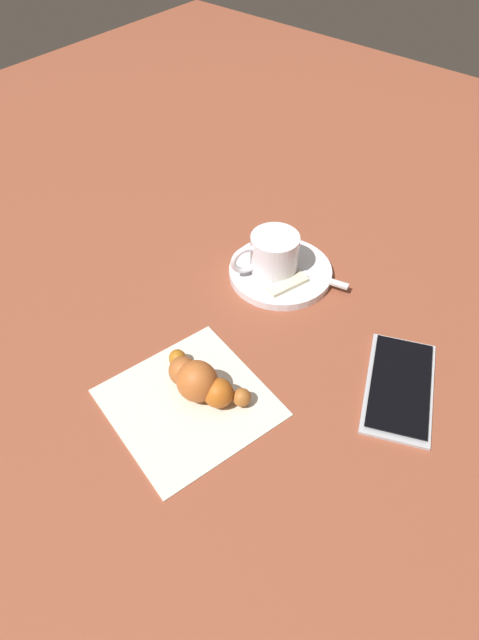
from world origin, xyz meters
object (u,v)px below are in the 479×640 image
Objects in this scene: espresso_cup at (273,254)px; teaspoon at (282,266)px; napkin at (189,402)px; croissant at (200,381)px; saucer at (280,272)px; cell_phone at (400,386)px; sugar_packet at (288,284)px.

espresso_cup reaches higher than teaspoon.
napkin is 1.36× the size of croissant.
teaspoon is at bearing -170.03° from saucer.
teaspoon is 0.22m from croissant.
cell_phone is (0.07, 0.22, -0.01)m from teaspoon.
espresso_cup is at bearing -164.04° from croissant.
sugar_packet is at bearing -103.43° from cell_phone.
cell_phone is at bearing 131.84° from croissant.
saucer is at bearing 135.18° from espresso_cup.
croissant reaches higher than teaspoon.
saucer reaches higher than cell_phone.
croissant is (0.19, 0.02, 0.01)m from sugar_packet.
napkin is at bearing 11.96° from teaspoon.
espresso_cup reaches higher than sugar_packet.
sugar_packet is at bearing 69.77° from espresso_cup.
croissant reaches higher than sugar_packet.
espresso_cup reaches higher than cell_phone.
teaspoon is (-0.01, 0.01, -0.02)m from espresso_cup.
sugar_packet is 0.35× the size of napkin.
espresso_cup is at bearing -165.57° from napkin.
teaspoon is 0.87× the size of cell_phone.
espresso_cup is 0.62× the size of teaspoon.
teaspoon reaches higher than sugar_packet.
croissant reaches higher than saucer.
napkin is at bearing 14.43° from espresso_cup.
napkin is 1.01× the size of cell_phone.
cell_phone reaches higher than napkin.
teaspoon is 0.23m from cell_phone.
napkin is (0.22, 0.06, -0.04)m from espresso_cup.
saucer is 0.87× the size of cell_phone.
espresso_cup is 0.54× the size of cell_phone.
napkin is at bearing 11.99° from saucer.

